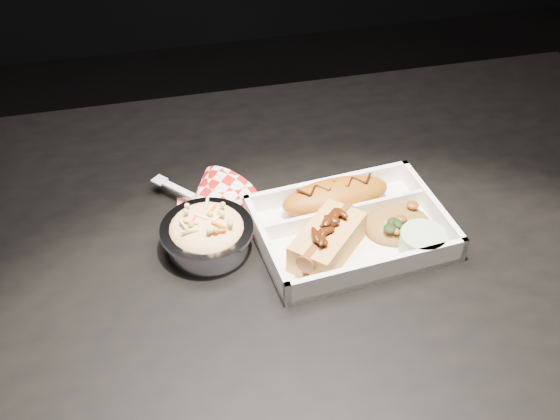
% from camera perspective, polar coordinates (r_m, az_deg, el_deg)
% --- Properties ---
extents(dining_table, '(1.20, 0.80, 0.75)m').
position_cam_1_polar(dining_table, '(1.02, 2.14, -5.96)').
color(dining_table, black).
rests_on(dining_table, ground).
extents(food_tray, '(0.27, 0.20, 0.04)m').
position_cam_1_polar(food_tray, '(0.96, 5.73, -1.73)').
color(food_tray, white).
rests_on(food_tray, dining_table).
extents(fried_pastry, '(0.16, 0.08, 0.04)m').
position_cam_1_polar(fried_pastry, '(0.98, 4.54, 1.14)').
color(fried_pastry, '#9E540F').
rests_on(fried_pastry, food_tray).
extents(hotdog, '(0.12, 0.12, 0.06)m').
position_cam_1_polar(hotdog, '(0.91, 3.88, -2.38)').
color(hotdog, gold).
rests_on(hotdog, food_tray).
extents(fried_rice_mound, '(0.10, 0.09, 0.03)m').
position_cam_1_polar(fried_rice_mound, '(0.96, 9.61, -0.74)').
color(fried_rice_mound, olive).
rests_on(fried_rice_mound, food_tray).
extents(cupcake_liner, '(0.06, 0.06, 0.03)m').
position_cam_1_polar(cupcake_liner, '(0.94, 11.49, -2.59)').
color(cupcake_liner, '#A4BE8F').
rests_on(cupcake_liner, food_tray).
extents(foil_coleslaw_cup, '(0.12, 0.12, 0.06)m').
position_cam_1_polar(foil_coleslaw_cup, '(0.93, -5.95, -1.87)').
color(foil_coleslaw_cup, silver).
rests_on(foil_coleslaw_cup, dining_table).
extents(napkin_fork, '(0.15, 0.15, 0.10)m').
position_cam_1_polar(napkin_fork, '(0.99, -5.91, 0.35)').
color(napkin_fork, red).
rests_on(napkin_fork, dining_table).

